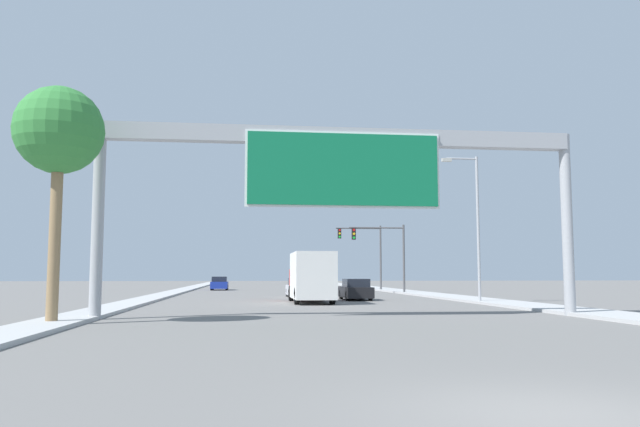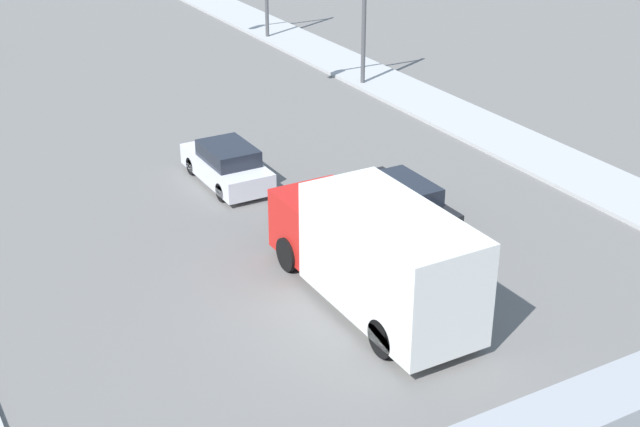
{
  "view_description": "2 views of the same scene",
  "coord_description": "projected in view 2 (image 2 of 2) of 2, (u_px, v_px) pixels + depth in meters",
  "views": [
    {
      "loc": [
        -3.96,
        -7.78,
        1.81
      ],
      "look_at": [
        0.0,
        26.26,
        5.12
      ],
      "focal_mm": 35.0,
      "sensor_mm": 36.0,
      "label": 1
    },
    {
      "loc": [
        -11.38,
        13.88,
        12.52
      ],
      "look_at": [
        -1.19,
        31.88,
        2.69
      ],
      "focal_mm": 50.0,
      "sensor_mm": 36.0,
      "label": 2
    }
  ],
  "objects": [
    {
      "name": "sidewalk_right",
      "position": [
        268.0,
        28.0,
        51.65
      ],
      "size": [
        3.0,
        120.0,
        0.15
      ],
      "color": "#AFAFAF",
      "rests_on": "ground"
    },
    {
      "name": "car_mid_right",
      "position": [
        399.0,
        202.0,
        28.34
      ],
      "size": [
        1.79,
        4.51,
        1.45
      ],
      "color": "black",
      "rests_on": "ground"
    },
    {
      "name": "car_far_left",
      "position": [
        227.0,
        165.0,
        31.12
      ],
      "size": [
        1.75,
        4.29,
        1.47
      ],
      "color": "silver",
      "rests_on": "ground"
    },
    {
      "name": "truck_box_primary",
      "position": [
        375.0,
        254.0,
        23.25
      ],
      "size": [
        2.38,
        7.47,
        3.1
      ],
      "color": "red",
      "rests_on": "ground"
    }
  ]
}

